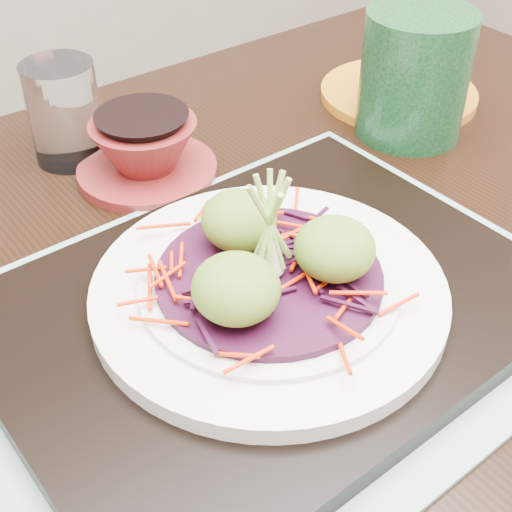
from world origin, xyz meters
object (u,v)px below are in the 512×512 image
terracotta_bowl_set (146,152)px  water_glass (64,113)px  dining_table (257,356)px  green_jar (414,75)px  white_plate (269,290)px  serving_tray (269,307)px  yellow_plate (398,94)px

terracotta_bowl_set → water_glass: bearing=125.9°
dining_table → water_glass: size_ratio=12.41×
green_jar → dining_table: bearing=-155.6°
white_plate → serving_tray: bearing=180.0°
dining_table → yellow_plate: bearing=25.1°
dining_table → green_jar: green_jar is taller
terracotta_bowl_set → green_jar: size_ratio=1.22×
serving_tray → water_glass: size_ratio=4.00×
serving_tray → green_jar: 0.37m
yellow_plate → dining_table: bearing=-149.0°
serving_tray → white_plate: white_plate is taller
dining_table → green_jar: 0.37m
green_jar → yellow_plate: bearing=56.0°
dining_table → green_jar: bearing=18.5°
dining_table → green_jar: size_ratio=9.61×
terracotta_bowl_set → green_jar: 0.32m
white_plate → terracotta_bowl_set: size_ratio=1.65×
serving_tray → water_glass: (-0.05, 0.34, 0.04)m
serving_tray → yellow_plate: bearing=28.9°
serving_tray → terracotta_bowl_set: terracotta_bowl_set is taller
dining_table → white_plate: 0.15m
green_jar → terracotta_bowl_set: bearing=166.4°
dining_table → yellow_plate: 0.41m
dining_table → serving_tray: size_ratio=3.10×
terracotta_bowl_set → green_jar: (0.30, -0.07, 0.04)m
terracotta_bowl_set → yellow_plate: terracotta_bowl_set is taller
dining_table → white_plate: size_ratio=4.77×
dining_table → serving_tray: (-0.02, -0.05, 0.12)m
water_glass → white_plate: bearing=-82.1°
serving_tray → water_glass: 0.34m
dining_table → green_jar: (0.29, 0.13, 0.18)m
serving_tray → green_jar: (0.31, 0.19, 0.06)m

